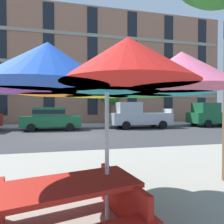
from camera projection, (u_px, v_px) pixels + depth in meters
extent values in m
plane|color=#38383A|center=(72.00, 136.00, 11.44)|extent=(120.00, 120.00, 0.00)
cube|color=#B2ADA3|center=(72.00, 125.00, 18.08)|extent=(56.00, 3.60, 0.12)
cube|color=#A87056|center=(71.00, 74.00, 25.96)|extent=(36.14, 12.00, 12.80)
cube|color=#9E937F|center=(71.00, 94.00, 20.13)|extent=(35.42, 0.08, 0.36)
cube|color=#9E937F|center=(71.00, 64.00, 20.06)|extent=(35.42, 0.08, 0.36)
cube|color=#9E937F|center=(71.00, 33.00, 19.99)|extent=(35.42, 0.08, 0.36)
cube|color=black|center=(1.00, 56.00, 18.62)|extent=(1.10, 0.06, 11.60)
cube|color=black|center=(49.00, 59.00, 19.58)|extent=(1.10, 0.06, 11.60)
cube|color=black|center=(92.00, 61.00, 20.54)|extent=(1.10, 0.06, 11.60)
cube|color=black|center=(132.00, 63.00, 21.50)|extent=(1.10, 0.06, 11.60)
cube|color=black|center=(169.00, 65.00, 22.47)|extent=(1.10, 0.06, 11.60)
cube|color=black|center=(202.00, 67.00, 23.43)|extent=(1.10, 0.06, 11.60)
cube|color=#195933|center=(52.00, 121.00, 14.72)|extent=(4.40, 1.76, 0.80)
cube|color=#195933|center=(50.00, 112.00, 14.68)|extent=(2.30, 1.55, 0.68)
cube|color=black|center=(50.00, 112.00, 14.68)|extent=(2.32, 1.57, 0.32)
cylinder|color=black|center=(70.00, 125.00, 15.88)|extent=(0.60, 0.22, 0.60)
cylinder|color=black|center=(70.00, 127.00, 14.16)|extent=(0.60, 0.22, 0.60)
cylinder|color=black|center=(36.00, 126.00, 15.30)|extent=(0.60, 0.22, 0.60)
cylinder|color=black|center=(31.00, 128.00, 13.58)|extent=(0.60, 0.22, 0.60)
cube|color=#A8AAB2|center=(141.00, 118.00, 16.27)|extent=(5.10, 1.90, 0.96)
cube|color=#A8AAB2|center=(128.00, 108.00, 16.02)|extent=(1.90, 1.75, 0.90)
cube|color=#A8AAB2|center=(167.00, 111.00, 16.79)|extent=(0.16, 1.75, 0.36)
cylinder|color=black|center=(153.00, 123.00, 17.55)|extent=(0.68, 0.22, 0.68)
cylinder|color=black|center=(163.00, 125.00, 15.69)|extent=(0.68, 0.22, 0.68)
cylinder|color=black|center=(120.00, 124.00, 16.88)|extent=(0.68, 0.22, 0.68)
cylinder|color=black|center=(126.00, 125.00, 15.02)|extent=(0.68, 0.22, 0.68)
cube|color=#195933|center=(216.00, 118.00, 17.87)|extent=(5.10, 1.90, 0.96)
cube|color=#195933|center=(206.00, 108.00, 17.61)|extent=(1.90, 1.75, 0.90)
cylinder|color=black|center=(222.00, 122.00, 19.14)|extent=(0.68, 0.22, 0.68)
cylinder|color=black|center=(194.00, 122.00, 18.47)|extent=(0.68, 0.22, 0.68)
cylinder|color=black|center=(208.00, 124.00, 16.61)|extent=(0.68, 0.22, 0.68)
cylinder|color=brown|center=(110.00, 113.00, 19.30)|extent=(0.25, 0.25, 2.43)
sphere|color=#2D702D|center=(108.00, 94.00, 19.41)|extent=(1.93, 1.93, 1.93)
sphere|color=#2D702D|center=(110.00, 91.00, 19.01)|extent=(1.72, 1.72, 1.72)
sphere|color=#2D702D|center=(112.00, 96.00, 19.45)|extent=(1.85, 1.85, 1.85)
cylinder|color=silver|center=(107.00, 146.00, 2.72)|extent=(0.06, 0.06, 2.36)
cone|color=#199EB2|center=(172.00, 80.00, 2.91)|extent=(1.22, 1.22, 0.42)
cone|color=green|center=(138.00, 85.00, 3.56)|extent=(1.22, 1.22, 0.42)
cone|color=yellow|center=(97.00, 86.00, 3.69)|extent=(1.22, 1.22, 0.42)
cone|color=orange|center=(58.00, 83.00, 3.25)|extent=(1.22, 1.22, 0.42)
cone|color=#662D9E|center=(30.00, 75.00, 2.48)|extent=(1.22, 1.22, 0.42)
cone|color=blue|center=(48.00, 64.00, 1.84)|extent=(1.22, 1.22, 0.42)
cone|color=red|center=(128.00, 60.00, 1.70)|extent=(1.22, 1.22, 0.42)
cone|color=#E5668C|center=(181.00, 70.00, 2.15)|extent=(1.22, 1.22, 0.42)
cone|color=#199EB2|center=(107.00, 75.00, 2.70)|extent=(1.53, 1.53, 0.50)
cube|color=red|center=(67.00, 186.00, 2.39)|extent=(1.93, 1.17, 0.06)
cube|color=red|center=(59.00, 190.00, 2.96)|extent=(1.82, 0.66, 0.05)
cube|color=red|center=(122.00, 202.00, 2.72)|extent=(0.38, 1.38, 0.74)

